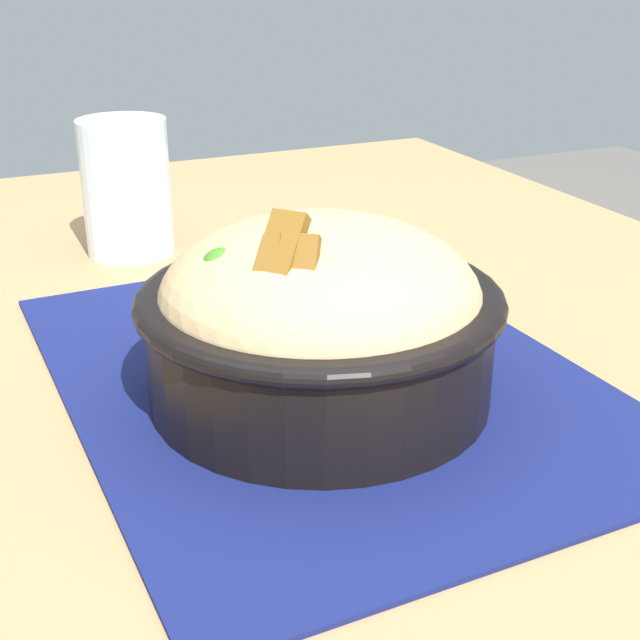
% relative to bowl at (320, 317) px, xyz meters
% --- Properties ---
extents(table, '(1.26, 0.84, 0.71)m').
position_rel_bowl_xyz_m(table, '(0.02, -0.02, -0.12)').
color(table, '#99754C').
rests_on(table, ground_plane).
extents(placemat, '(0.43, 0.32, 0.00)m').
position_rel_bowl_xyz_m(placemat, '(0.03, -0.01, -0.05)').
color(placemat, '#11194C').
rests_on(placemat, table).
extents(bowl, '(0.27, 0.27, 0.13)m').
position_rel_bowl_xyz_m(bowl, '(0.00, 0.00, 0.00)').
color(bowl, black).
rests_on(bowl, placemat).
extents(fork, '(0.04, 0.13, 0.00)m').
position_rel_bowl_xyz_m(fork, '(0.13, -0.05, -0.05)').
color(fork, silver).
rests_on(fork, placemat).
extents(drinking_glass, '(0.08, 0.08, 0.12)m').
position_rel_bowl_xyz_m(drinking_glass, '(0.32, 0.04, -0.00)').
color(drinking_glass, silver).
rests_on(drinking_glass, table).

